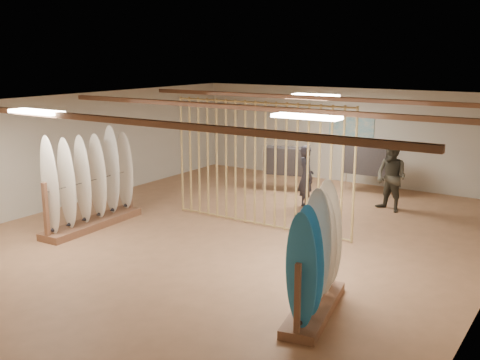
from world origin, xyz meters
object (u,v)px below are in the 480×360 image
Objects in this scene: rack_right at (315,273)px; clothing_rack_a at (286,161)px; shopper_a at (306,173)px; shopper_b at (391,173)px; rack_left at (91,195)px; clothing_rack_b at (369,159)px.

clothing_rack_a is at bearing 110.51° from rack_right.
rack_right is at bearing -73.04° from clothing_rack_a.
shopper_a is at bearing -59.50° from clothing_rack_a.
shopper_b is at bearing -21.37° from clothing_rack_a.
shopper_a is at bearing 106.64° from rack_right.
shopper_a is (-2.77, 5.21, 0.26)m from rack_right.
rack_left reaches higher than clothing_rack_b.
shopper_a is (1.21, -1.19, 0.03)m from clothing_rack_a.
rack_left is at bearing -115.31° from shopper_b.
clothing_rack_b is (-1.98, 7.42, 0.33)m from rack_right.
rack_right is at bearing 161.98° from shopper_a.
rack_right reaches higher than shopper_a.
rack_left reaches higher than shopper_b.
clothing_rack_a is 0.89× the size of clothing_rack_b.
clothing_rack_b is 1.74m from shopper_b.
shopper_b is (1.08, -1.36, -0.01)m from clothing_rack_b.
rack_right is 1.06× the size of shopper_b.
rack_right is at bearing -60.68° from shopper_b.
rack_right is at bearing -13.79° from rack_left.
rack_left is 1.78× the size of clothing_rack_b.
shopper_a is at bearing -134.85° from shopper_b.
shopper_b reaches higher than shopper_a.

